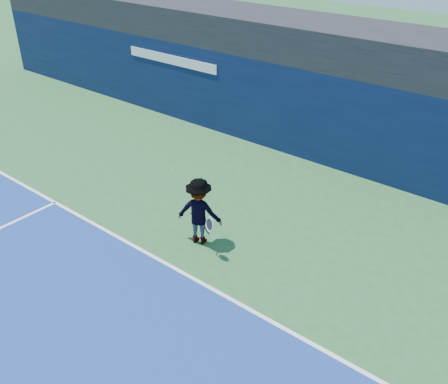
% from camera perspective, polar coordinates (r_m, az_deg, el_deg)
% --- Properties ---
extents(ground, '(80.00, 80.00, 0.00)m').
position_cam_1_polar(ground, '(10.47, -16.70, -16.84)').
color(ground, '#2A5D2E').
rests_on(ground, ground).
extents(baseline, '(24.00, 0.10, 0.01)m').
position_cam_1_polar(baseline, '(11.81, -4.86, -9.11)').
color(baseline, white).
rests_on(baseline, ground).
extents(stadium_band, '(36.00, 3.00, 1.20)m').
position_cam_1_polar(stadium_band, '(16.78, 15.70, 15.63)').
color(stadium_band, black).
rests_on(stadium_band, back_wall_assembly).
extents(back_wall_assembly, '(36.00, 1.03, 3.00)m').
position_cam_1_polar(back_wall_assembly, '(16.53, 13.21, 8.06)').
color(back_wall_assembly, '#091536').
rests_on(back_wall_assembly, ground).
extents(tennis_player, '(1.41, 1.04, 1.77)m').
position_cam_1_polar(tennis_player, '(12.31, -2.85, -2.23)').
color(tennis_player, white).
rests_on(tennis_player, ground).
extents(tennis_ball, '(0.06, 0.06, 0.06)m').
position_cam_1_polar(tennis_ball, '(13.46, -5.97, 2.50)').
color(tennis_ball, '#D0DC18').
rests_on(tennis_ball, ground).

